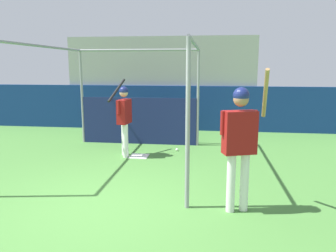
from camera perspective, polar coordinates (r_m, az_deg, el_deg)
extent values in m
plane|color=#477F38|center=(5.45, -11.93, -13.50)|extent=(60.00, 60.00, 0.00)
cube|color=navy|center=(11.33, -1.43, 3.20)|extent=(24.00, 0.12, 1.52)
cube|color=#9E9E99|center=(12.90, -0.32, 7.76)|extent=(6.50, 3.20, 3.17)
cube|color=#1E6B3D|center=(12.32, -12.67, 7.32)|extent=(0.45, 0.40, 0.10)
cube|color=#1E6B3D|center=(12.48, -12.43, 8.42)|extent=(0.45, 0.06, 0.40)
cube|color=#1E6B3D|center=(12.14, -10.21, 7.36)|extent=(0.45, 0.40, 0.10)
cube|color=#1E6B3D|center=(12.30, -9.99, 8.48)|extent=(0.45, 0.06, 0.40)
cube|color=#1E6B3D|center=(11.99, -7.68, 7.40)|extent=(0.45, 0.40, 0.10)
cube|color=#1E6B3D|center=(12.15, -7.49, 8.53)|extent=(0.45, 0.06, 0.40)
cube|color=#1E6B3D|center=(11.86, -5.09, 7.42)|extent=(0.45, 0.40, 0.10)
cube|color=#1E6B3D|center=(12.02, -4.92, 8.56)|extent=(0.45, 0.06, 0.40)
cube|color=#1E6B3D|center=(11.75, -2.45, 7.42)|extent=(0.45, 0.40, 0.10)
cube|color=#1E6B3D|center=(11.92, -2.31, 8.57)|extent=(0.45, 0.06, 0.40)
cube|color=#1E6B3D|center=(11.67, 0.24, 7.41)|extent=(0.45, 0.40, 0.10)
cube|color=#1E6B3D|center=(11.84, 0.35, 8.57)|extent=(0.45, 0.06, 0.40)
cube|color=#1E6B3D|center=(11.62, 2.95, 7.38)|extent=(0.45, 0.40, 0.10)
cube|color=#1E6B3D|center=(11.79, 3.03, 8.54)|extent=(0.45, 0.06, 0.40)
cube|color=#1E6B3D|center=(11.59, 5.69, 7.34)|extent=(0.45, 0.40, 0.10)
cube|color=#1E6B3D|center=(11.76, 5.74, 8.50)|extent=(0.45, 0.06, 0.40)
cube|color=#1E6B3D|center=(11.59, 8.43, 7.28)|extent=(0.45, 0.40, 0.10)
cube|color=#1E6B3D|center=(11.76, 8.44, 8.44)|extent=(0.45, 0.06, 0.40)
cube|color=#1E6B3D|center=(11.61, 11.16, 7.20)|extent=(0.45, 0.40, 0.10)
cube|color=#1E6B3D|center=(11.78, 11.15, 8.36)|extent=(0.45, 0.06, 0.40)
cube|color=#1E6B3D|center=(13.06, -11.54, 9.28)|extent=(0.45, 0.40, 0.10)
cube|color=#1E6B3D|center=(13.23, -11.32, 10.30)|extent=(0.45, 0.06, 0.40)
cube|color=#1E6B3D|center=(12.89, -9.19, 9.35)|extent=(0.45, 0.40, 0.10)
cube|color=#1E6B3D|center=(13.06, -9.00, 10.37)|extent=(0.45, 0.06, 0.40)
cube|color=#1E6B3D|center=(12.75, -6.79, 9.40)|extent=(0.45, 0.40, 0.10)
cube|color=#1E6B3D|center=(12.92, -6.62, 10.43)|extent=(0.45, 0.06, 0.40)
cube|color=#1E6B3D|center=(12.63, -4.33, 9.43)|extent=(0.45, 0.40, 0.10)
cube|color=#1E6B3D|center=(12.80, -4.18, 10.47)|extent=(0.45, 0.06, 0.40)
cube|color=#1E6B3D|center=(12.53, -1.84, 9.44)|extent=(0.45, 0.40, 0.10)
cube|color=#1E6B3D|center=(12.70, -1.71, 10.50)|extent=(0.45, 0.06, 0.40)
cube|color=#1E6B3D|center=(12.45, 0.70, 9.44)|extent=(0.45, 0.40, 0.10)
cube|color=#1E6B3D|center=(12.63, 0.80, 10.50)|extent=(0.45, 0.06, 0.40)
cube|color=#1E6B3D|center=(12.40, 3.26, 9.42)|extent=(0.45, 0.40, 0.10)
cube|color=#1E6B3D|center=(12.58, 3.33, 10.48)|extent=(0.45, 0.06, 0.40)
cube|color=#1E6B3D|center=(12.38, 5.83, 9.38)|extent=(0.45, 0.40, 0.10)
cube|color=#1E6B3D|center=(12.55, 5.88, 10.45)|extent=(0.45, 0.06, 0.40)
cube|color=#1E6B3D|center=(12.37, 8.41, 9.33)|extent=(0.45, 0.40, 0.10)
cube|color=#1E6B3D|center=(12.55, 8.43, 10.39)|extent=(0.45, 0.06, 0.40)
cube|color=#1E6B3D|center=(12.39, 10.99, 9.25)|extent=(0.45, 0.40, 0.10)
cube|color=#1E6B3D|center=(12.57, 10.97, 10.31)|extent=(0.45, 0.06, 0.40)
cube|color=#1E6B3D|center=(13.82, -10.52, 11.03)|extent=(0.45, 0.40, 0.10)
cube|color=#1E6B3D|center=(13.99, -10.33, 11.97)|extent=(0.45, 0.06, 0.40)
cube|color=#1E6B3D|center=(13.66, -8.28, 11.11)|extent=(0.45, 0.40, 0.10)
cube|color=#1E6B3D|center=(13.84, -8.11, 12.05)|extent=(0.45, 0.06, 0.40)
cube|color=#1E6B3D|center=(13.53, -5.99, 11.16)|extent=(0.45, 0.40, 0.10)
cube|color=#1E6B3D|center=(13.71, -5.84, 12.12)|extent=(0.45, 0.06, 0.40)
cube|color=#1E6B3D|center=(13.41, -3.66, 11.21)|extent=(0.45, 0.40, 0.10)
cube|color=#1E6B3D|center=(13.59, -3.53, 12.17)|extent=(0.45, 0.06, 0.40)
cube|color=#1E6B3D|center=(13.32, -1.29, 11.23)|extent=(0.45, 0.40, 0.10)
cube|color=#1E6B3D|center=(13.50, -1.18, 12.20)|extent=(0.45, 0.06, 0.40)
cube|color=#1E6B3D|center=(13.25, 1.11, 11.23)|extent=(0.45, 0.40, 0.10)
cube|color=#1E6B3D|center=(13.43, 1.20, 12.20)|extent=(0.45, 0.06, 0.40)
cube|color=#1E6B3D|center=(13.20, 3.53, 11.22)|extent=(0.45, 0.40, 0.10)
cube|color=#1E6B3D|center=(13.38, 3.59, 12.19)|extent=(0.45, 0.06, 0.40)
cube|color=#1E6B3D|center=(13.17, 5.96, 11.18)|extent=(0.45, 0.40, 0.10)
cube|color=#1E6B3D|center=(13.36, 6.00, 12.16)|extent=(0.45, 0.06, 0.40)
cube|color=#1E6B3D|center=(13.17, 8.40, 11.13)|extent=(0.45, 0.40, 0.10)
cube|color=#1E6B3D|center=(13.36, 8.41, 12.11)|extent=(0.45, 0.06, 0.40)
cube|color=#1E6B3D|center=(13.19, 10.83, 11.06)|extent=(0.45, 0.40, 0.10)
cube|color=#1E6B3D|center=(13.38, 10.82, 12.03)|extent=(0.45, 0.06, 0.40)
cube|color=#1E6B3D|center=(14.59, -9.60, 12.59)|extent=(0.45, 0.40, 0.10)
cube|color=#1E6B3D|center=(14.78, -9.42, 13.46)|extent=(0.45, 0.06, 0.40)
cube|color=#1E6B3D|center=(14.44, -7.46, 12.67)|extent=(0.45, 0.40, 0.10)
cube|color=#1E6B3D|center=(14.63, -7.30, 13.55)|extent=(0.45, 0.06, 0.40)
cube|color=#1E6B3D|center=(14.32, -5.28, 12.74)|extent=(0.45, 0.40, 0.10)
cube|color=#1E6B3D|center=(14.50, -5.13, 13.62)|extent=(0.45, 0.06, 0.40)
cube|color=#1E6B3D|center=(14.21, -3.06, 12.78)|extent=(0.45, 0.40, 0.10)
cube|color=#1E6B3D|center=(14.40, -2.93, 13.67)|extent=(0.45, 0.06, 0.40)
cube|color=#1E6B3D|center=(14.12, -0.80, 12.81)|extent=(0.45, 0.40, 0.10)
cube|color=#1E6B3D|center=(14.31, -0.70, 13.70)|extent=(0.45, 0.06, 0.40)
cube|color=#1E6B3D|center=(14.05, 1.47, 12.82)|extent=(0.45, 0.40, 0.10)
cube|color=#1E6B3D|center=(14.24, 1.55, 13.71)|extent=(0.45, 0.06, 0.40)
cube|color=#1E6B3D|center=(14.01, 3.77, 12.81)|extent=(0.45, 0.40, 0.10)
cube|color=#1E6B3D|center=(14.20, 3.83, 13.71)|extent=(0.45, 0.06, 0.40)
cube|color=#1E6B3D|center=(13.98, 6.08, 12.78)|extent=(0.45, 0.40, 0.10)
cube|color=#1E6B3D|center=(14.18, 6.11, 13.68)|extent=(0.45, 0.06, 0.40)
cube|color=#1E6B3D|center=(13.98, 8.39, 12.73)|extent=(0.45, 0.40, 0.10)
cube|color=#1E6B3D|center=(14.17, 8.40, 13.63)|extent=(0.45, 0.06, 0.40)
cube|color=#1E6B3D|center=(14.00, 10.69, 12.66)|extent=(0.45, 0.40, 0.10)
cube|color=#1E6B3D|center=(14.19, 10.68, 13.55)|extent=(0.45, 0.06, 0.40)
cylinder|color=gray|center=(4.92, 3.46, 0.03)|extent=(0.07, 0.07, 2.61)
cylinder|color=gray|center=(9.69, -14.73, 4.86)|extent=(0.07, 0.07, 2.61)
cylinder|color=gray|center=(8.99, 5.24, 4.75)|extent=(0.07, 0.07, 2.61)
cylinder|color=gray|center=(7.79, -20.95, 12.86)|extent=(0.06, 4.11, 0.06)
cylinder|color=gray|center=(6.90, 4.77, 13.89)|extent=(0.06, 4.11, 0.06)
cylinder|color=gray|center=(9.16, -5.26, 13.03)|extent=(3.30, 0.06, 0.06)
cube|color=navy|center=(9.26, -5.08, 0.88)|extent=(3.23, 0.03, 1.32)
cube|color=white|center=(8.09, -5.05, -5.25)|extent=(0.44, 0.44, 0.02)
cylinder|color=white|center=(7.96, -7.40, -2.59)|extent=(0.15, 0.15, 0.82)
cylinder|color=white|center=(8.19, -7.64, -2.23)|extent=(0.15, 0.15, 0.82)
cube|color=maroon|center=(7.95, -7.64, 2.50)|extent=(0.28, 0.47, 0.58)
sphere|color=tan|center=(7.90, -7.72, 5.75)|extent=(0.20, 0.20, 0.20)
sphere|color=navy|center=(7.89, -7.73, 6.08)|extent=(0.21, 0.21, 0.21)
cylinder|color=maroon|center=(7.73, -8.61, 3.23)|extent=(0.08, 0.08, 0.32)
cylinder|color=maroon|center=(8.16, -7.28, 3.64)|extent=(0.08, 0.08, 0.32)
cylinder|color=black|center=(8.26, -8.94, 6.17)|extent=(0.29, 0.73, 0.55)
sphere|color=black|center=(8.08, -6.80, 4.37)|extent=(0.08, 0.08, 0.08)
cylinder|color=white|center=(5.10, 10.90, -9.72)|extent=(0.16, 0.16, 0.91)
cylinder|color=white|center=(5.18, 13.16, -9.48)|extent=(0.16, 0.16, 0.91)
cube|color=maroon|center=(4.93, 12.38, -1.10)|extent=(0.53, 0.36, 0.64)
sphere|color=#A37556|center=(4.85, 12.61, 4.62)|extent=(0.23, 0.23, 0.23)
sphere|color=navy|center=(4.85, 12.63, 5.22)|extent=(0.24, 0.24, 0.24)
cylinder|color=maroon|center=(4.84, 9.51, 0.54)|extent=(0.09, 0.09, 0.35)
cylinder|color=maroon|center=(5.04, 14.90, 0.72)|extent=(0.09, 0.09, 0.35)
cylinder|color=#AD7F4C|center=(5.00, 16.59, 5.37)|extent=(0.12, 0.56, 0.75)
sphere|color=#AD7F4C|center=(5.04, 13.52, 1.43)|extent=(0.08, 0.08, 0.08)
sphere|color=white|center=(8.56, 1.56, -4.14)|extent=(0.07, 0.07, 0.07)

